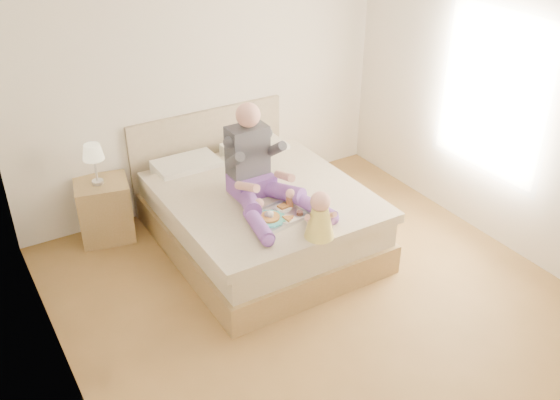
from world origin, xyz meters
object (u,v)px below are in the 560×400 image
adult (258,173)px  baby (319,218)px  tray (278,214)px  nightstand (105,210)px  bed (255,212)px

adult → baby: bearing=-81.6°
tray → baby: size_ratio=1.24×
nightstand → baby: baby is taller
nightstand → adult: adult is taller
nightstand → adult: 1.63m
baby → bed: bearing=112.8°
nightstand → bed: bearing=-21.2°
bed → tray: size_ratio=4.36×
adult → baby: adult is taller
adult → baby: 0.79m
nightstand → adult: bearing=-31.0°
tray → adult: bearing=77.0°
bed → baby: bearing=-88.4°
bed → baby: (0.03, -1.02, 0.46)m
adult → nightstand: bearing=136.4°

